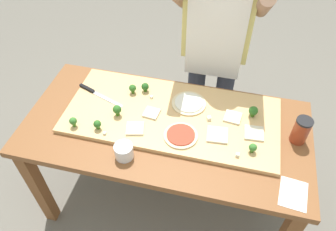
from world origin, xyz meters
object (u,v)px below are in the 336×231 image
Objects in this scene: pizza_slice_far_left at (217,135)px; pizza_slice_near_left at (135,128)px; pizza_slice_near_right at (233,117)px; pizza_whole_white_garlic at (189,103)px; broccoli_floret_front_mid at (73,121)px; chefs_knife at (95,92)px; pizza_slice_center at (254,133)px; pizza_whole_tomato_red at (181,135)px; cheese_crumble_a at (237,155)px; prep_table at (166,138)px; sauce_jar at (301,130)px; broccoli_floret_back_mid at (253,148)px; cheese_crumble_c at (105,133)px; cook_center at (216,39)px; broccoli_floret_front_right at (253,111)px; cheese_crumble_d at (209,118)px; broccoli_floret_center_left at (97,124)px; broccoli_floret_back_right at (117,110)px; flour_cup at (124,152)px; recipe_note at (293,194)px; cheese_crumble_b at (151,97)px; broccoli_floret_back_left at (145,87)px; broccoli_floret_front_left at (133,88)px; pizza_slice_far_right at (152,113)px.

pizza_slice_near_left is (-0.43, -0.06, 0.00)m from pizza_slice_far_left.
pizza_whole_white_garlic is at bearing 168.90° from pizza_slice_near_right.
pizza_slice_far_left is 1.80× the size of broccoli_floret_front_mid.
pizza_slice_center is at bearing -6.00° from chefs_knife.
pizza_whole_tomato_red is 9.99× the size of cheese_crumble_a.
sauce_jar reaches higher than prep_table.
cheese_crumble_c is at bearing -175.01° from broccoli_floret_back_mid.
pizza_slice_near_right is 0.05× the size of cook_center.
pizza_slice_far_left is at bearing -131.95° from broccoli_floret_front_right.
broccoli_floret_back_mid is 0.30m from cheese_crumble_d.
cook_center is at bearing 53.66° from broccoli_floret_center_left.
broccoli_floret_front_right reaches higher than cheese_crumble_a.
prep_table is at bearing -118.66° from pizza_whole_white_garlic.
broccoli_floret_back_right reaches higher than flour_cup.
chefs_knife is 4.59× the size of broccoli_floret_back_right.
pizza_slice_far_left is at bearing 147.64° from recipe_note.
pizza_slice_near_left is (-0.62, -0.12, 0.00)m from pizza_slice_center.
flour_cup reaches higher than recipe_note.
cheese_crumble_b is (0.02, 0.26, 0.00)m from pizza_slice_near_left.
broccoli_floret_back_left is at bearing 160.63° from cheese_crumble_d.
sauce_jar is at bearing -44.47° from cook_center.
cheese_crumble_a is 0.28m from cheese_crumble_d.
broccoli_floret_back_left is at bearing -135.00° from cook_center.
flour_cup is at bearing -18.86° from broccoli_floret_front_mid.
broccoli_floret_front_left is 0.35m from cheese_crumble_c.
broccoli_floret_front_left is (-0.10, 0.27, 0.03)m from pizza_slice_near_left.
cook_center reaches higher than broccoli_floret_front_mid.
broccoli_floret_front_mid is at bearing 161.14° from flour_cup.
pizza_slice_far_right is 3.97× the size of cheese_crumble_d.
broccoli_floret_back_right reaches higher than pizza_slice_near_left.
cheese_crumble_a is 0.61m from cheese_crumble_b.
flour_cup reaches higher than chefs_knife.
cheese_crumble_c is (-0.75, -0.32, -0.03)m from broccoli_floret_front_right.
broccoli_floret_back_right is 0.23m from cheese_crumble_b.
pizza_slice_center is at bearing 88.43° from broccoli_floret_back_mid.
broccoli_floret_front_left reaches higher than flour_cup.
broccoli_floret_front_left is (-0.53, 0.21, 0.03)m from pizza_slice_far_left.
broccoli_floret_front_mid is at bearing -91.10° from chefs_knife.
broccoli_floret_front_mid is at bearing -129.06° from broccoli_floret_back_left.
pizza_slice_far_right is 4.55× the size of cheese_crumble_a.
broccoli_floret_back_right is (-0.75, -0.04, 0.04)m from pizza_slice_center.
cook_center reaches higher than pizza_whole_tomato_red.
broccoli_floret_front_mid is at bearing -162.62° from cheese_crumble_d.
sauce_jar is at bearing 12.38° from pizza_slice_far_left.
broccoli_floret_front_left is 0.49m from cheese_crumble_d.
cheese_crumble_d is at bearing -84.53° from cook_center.
cheese_crumble_c is (-0.29, -0.16, 0.14)m from prep_table.
broccoli_floret_center_left is at bearing 5.78° from broccoli_floret_front_mid.
broccoli_floret_front_right is (0.60, 0.25, 0.03)m from pizza_slice_near_left.
broccoli_floret_center_left is at bearing -119.79° from broccoli_floret_back_right.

